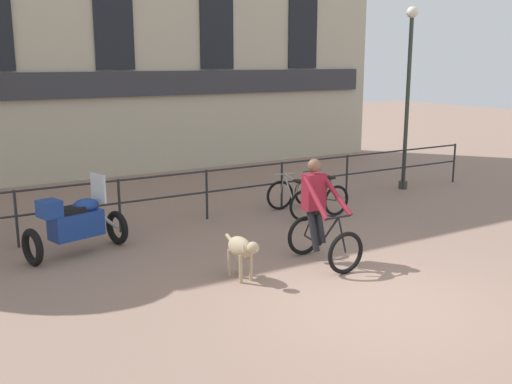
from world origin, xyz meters
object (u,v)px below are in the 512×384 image
at_px(cyclist_with_bike, 320,217).
at_px(parked_bicycle_near_lamp, 291,199).
at_px(parked_bicycle_mid_left, 321,195).
at_px(parked_motorcycle, 75,223).
at_px(dog, 242,249).
at_px(street_lamp, 408,89).

height_order(cyclist_with_bike, parked_bicycle_near_lamp, cyclist_with_bike).
height_order(parked_bicycle_near_lamp, parked_bicycle_mid_left, same).
height_order(cyclist_with_bike, parked_bicycle_mid_left, cyclist_with_bike).
xyz_separation_m(parked_motorcycle, parked_bicycle_near_lamp, (4.65, 0.28, -0.20)).
distance_m(cyclist_with_bike, parked_bicycle_near_lamp, 3.05).
distance_m(dog, parked_bicycle_near_lamp, 3.97).
bearing_deg(parked_motorcycle, street_lamp, -98.18).
bearing_deg(parked_bicycle_near_lamp, parked_bicycle_mid_left, -174.03).
relative_size(cyclist_with_bike, parked_bicycle_near_lamp, 1.45).
xyz_separation_m(parked_motorcycle, parked_bicycle_mid_left, (5.44, 0.28, -0.20)).
bearing_deg(parked_motorcycle, parked_bicycle_near_lamp, -101.34).
bearing_deg(dog, parked_bicycle_mid_left, 35.74).
height_order(dog, parked_bicycle_near_lamp, parked_bicycle_near_lamp).
height_order(dog, parked_motorcycle, parked_motorcycle).
distance_m(dog, parked_motorcycle, 3.09).
relative_size(cyclist_with_bike, parked_bicycle_mid_left, 1.51).
relative_size(dog, street_lamp, 0.20).
bearing_deg(street_lamp, dog, -152.88).
bearing_deg(cyclist_with_bike, dog, -177.35).
bearing_deg(dog, parked_motorcycle, 124.39).
distance_m(cyclist_with_bike, street_lamp, 6.58).
xyz_separation_m(cyclist_with_bike, parked_motorcycle, (-3.33, 2.44, -0.20)).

